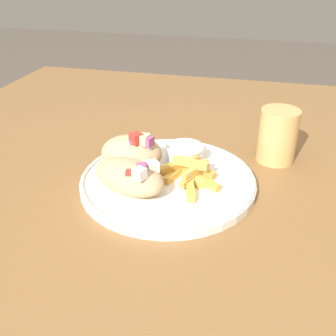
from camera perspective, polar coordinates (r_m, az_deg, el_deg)
table at (r=0.75m, az=1.86°, el=-5.70°), size 1.24×1.24×0.73m
plate at (r=0.68m, az=0.00°, el=-1.80°), size 0.30×0.30×0.02m
pita_sandwich_near at (r=0.64m, az=-5.60°, el=-1.15°), size 0.15×0.13×0.06m
pita_sandwich_far at (r=0.69m, az=-5.25°, el=2.24°), size 0.11×0.09×0.08m
fries_pile at (r=0.67m, az=3.29°, el=-0.75°), size 0.11×0.12×0.03m
sauce_ramekin at (r=0.72m, az=2.46°, el=2.30°), size 0.07×0.07×0.03m
water_glass at (r=0.77m, az=15.59°, el=4.22°), size 0.07×0.07×0.10m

